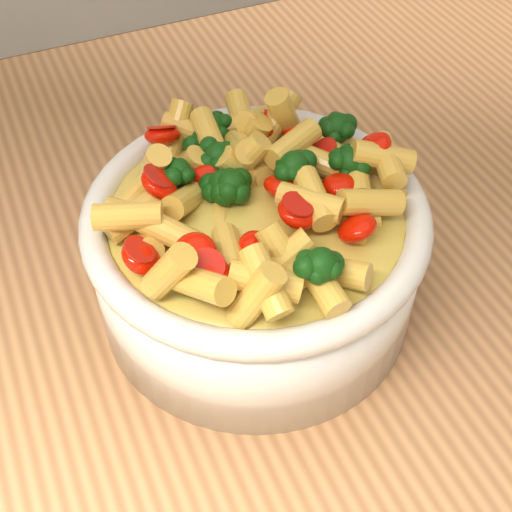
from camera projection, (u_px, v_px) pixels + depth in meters
name	position (u px, v px, depth m)	size (l,w,h in m)	color
table	(296.00, 332.00, 0.66)	(1.20, 0.80, 0.90)	tan
serving_bowl	(256.00, 255.00, 0.51)	(0.24, 0.24, 0.10)	silver
pasta_salad	(256.00, 188.00, 0.46)	(0.19, 0.19, 0.04)	#E7BB48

